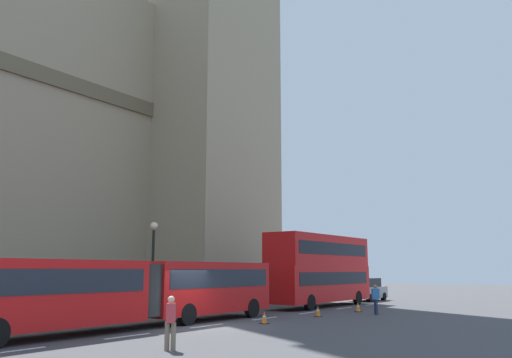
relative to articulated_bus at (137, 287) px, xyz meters
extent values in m
plane|color=#424244|center=(2.00, -1.99, -1.75)|extent=(160.00, 160.00, 0.00)
cube|color=silver|center=(-6.74, -1.99, -1.74)|extent=(2.20, 0.16, 0.01)
cube|color=silver|center=(-2.14, -1.99, -1.74)|extent=(2.20, 0.16, 0.01)
cube|color=silver|center=(2.46, -1.99, -1.74)|extent=(2.20, 0.16, 0.01)
cube|color=silver|center=(7.06, -1.99, -1.74)|extent=(2.20, 0.16, 0.01)
cube|color=silver|center=(11.66, -1.99, -1.74)|extent=(2.20, 0.16, 0.01)
cube|color=silver|center=(16.26, -1.99, -1.74)|extent=(2.20, 0.16, 0.01)
cube|color=silver|center=(20.86, -1.99, -1.74)|extent=(2.20, 0.16, 0.01)
cube|color=tan|center=(19.58, 14.01, 24.01)|extent=(10.86, 10.86, 51.52)
cube|color=red|center=(4.50, 0.01, -0.10)|extent=(8.10, 2.50, 2.50)
cube|color=#1E232D|center=(4.50, 0.01, 0.35)|extent=(7.45, 2.54, 0.90)
cube|color=red|center=(-4.50, 0.01, -0.10)|extent=(8.10, 2.50, 2.50)
cube|color=#1E232D|center=(-4.50, 0.01, 0.35)|extent=(7.45, 2.54, 0.90)
cylinder|color=#2D2D2D|center=(0.00, 0.01, -0.10)|extent=(2.38, 2.38, 2.25)
cylinder|color=black|center=(7.09, -1.12, -1.25)|extent=(1.00, 0.30, 1.00)
cylinder|color=black|center=(2.07, -1.12, -1.25)|extent=(1.00, 0.30, 1.00)
cube|color=red|center=(16.75, 0.01, -0.15)|extent=(10.90, 2.50, 2.40)
cube|color=black|center=(16.75, 0.01, 0.20)|extent=(9.81, 2.54, 0.84)
cube|color=red|center=(16.75, 0.01, 2.10)|extent=(10.68, 2.50, 2.10)
cube|color=black|center=(16.75, 0.01, 2.20)|extent=(9.81, 2.54, 0.84)
cylinder|color=black|center=(20.24, -1.12, -1.25)|extent=(1.00, 0.30, 1.00)
cylinder|color=black|center=(13.26, -1.12, -1.25)|extent=(1.00, 0.30, 1.00)
cube|color=gray|center=(25.15, 0.27, -1.05)|extent=(4.40, 1.80, 0.90)
cube|color=black|center=(24.95, 0.27, -0.25)|extent=(2.46, 1.66, 0.70)
cylinder|color=black|center=(26.56, -0.54, -1.43)|extent=(0.64, 0.30, 0.64)
cylinder|color=black|center=(23.74, -0.54, -1.43)|extent=(0.64, 0.30, 0.64)
cube|color=black|center=(4.80, -3.54, -1.73)|extent=(0.36, 0.36, 0.03)
cone|color=orange|center=(4.80, -3.54, -1.44)|extent=(0.28, 0.28, 0.55)
cylinder|color=white|center=(4.80, -3.54, -1.41)|extent=(0.17, 0.17, 0.08)
cube|color=black|center=(9.62, -3.74, -1.73)|extent=(0.36, 0.36, 0.03)
cone|color=orange|center=(9.62, -3.74, -1.44)|extent=(0.28, 0.28, 0.55)
cylinder|color=white|center=(9.62, -3.74, -1.41)|extent=(0.17, 0.17, 0.08)
cube|color=black|center=(14.07, -4.04, -1.73)|extent=(0.36, 0.36, 0.03)
cone|color=orange|center=(14.07, -4.04, -1.44)|extent=(0.28, 0.28, 0.55)
cylinder|color=white|center=(14.07, -4.04, -1.41)|extent=(0.17, 0.17, 0.08)
cylinder|color=black|center=(5.08, 4.51, -1.60)|extent=(0.32, 0.32, 0.30)
cylinder|color=black|center=(5.08, 4.51, 0.65)|extent=(0.16, 0.16, 4.80)
sphere|color=beige|center=(5.08, 4.51, 3.30)|extent=(0.44, 0.44, 0.44)
cylinder|color=#726651|center=(-3.84, -5.83, -1.32)|extent=(0.16, 0.16, 0.86)
cylinder|color=#726651|center=(-3.73, -6.00, -1.32)|extent=(0.16, 0.16, 0.86)
cube|color=#BF383F|center=(-3.78, -5.92, -0.59)|extent=(0.47, 0.42, 0.60)
sphere|color=beige|center=(-3.78, -5.92, -0.17)|extent=(0.22, 0.22, 0.22)
cylinder|color=#262D4C|center=(12.64, -5.85, -1.32)|extent=(0.16, 0.16, 0.86)
cylinder|color=#262D4C|center=(12.79, -5.72, -1.32)|extent=(0.16, 0.16, 0.86)
cube|color=#3372B2|center=(12.72, -5.79, -0.59)|extent=(0.44, 0.46, 0.60)
sphere|color=#936B4C|center=(12.72, -5.79, -0.17)|extent=(0.22, 0.22, 0.22)
camera|label=1|loc=(-16.01, -18.13, 0.76)|focal=36.52mm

